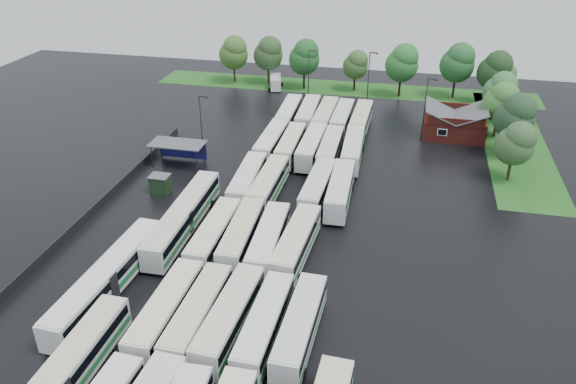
# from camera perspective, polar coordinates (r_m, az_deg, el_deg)

# --- Properties ---
(ground) EXTENTS (160.00, 160.00, 0.00)m
(ground) POSITION_cam_1_polar(r_m,az_deg,el_deg) (64.53, -4.09, -6.70)
(ground) COLOR black
(ground) RESTS_ON ground
(brick_building) EXTENTS (10.07, 8.60, 5.39)m
(brick_building) POSITION_cam_1_polar(r_m,az_deg,el_deg) (99.94, 16.50, 6.52)
(brick_building) COLOR maroon
(brick_building) RESTS_ON ground
(wash_shed) EXTENTS (8.20, 4.20, 3.58)m
(wash_shed) POSITION_cam_1_polar(r_m,az_deg,el_deg) (86.66, -11.04, 4.66)
(wash_shed) COLOR #2D2D30
(wash_shed) RESTS_ON ground
(utility_hut) EXTENTS (2.70, 2.20, 2.62)m
(utility_hut) POSITION_cam_1_polar(r_m,az_deg,el_deg) (79.26, -12.85, 0.81)
(utility_hut) COLOR black
(utility_hut) RESTS_ON ground
(grass_strip_north) EXTENTS (80.00, 10.00, 0.01)m
(grass_strip_north) POSITION_cam_1_polar(r_m,az_deg,el_deg) (121.86, 5.53, 10.47)
(grass_strip_north) COLOR #205C1A
(grass_strip_north) RESTS_ON ground
(grass_strip_east) EXTENTS (10.00, 50.00, 0.01)m
(grass_strip_east) POSITION_cam_1_polar(r_m,az_deg,el_deg) (101.92, 21.95, 4.89)
(grass_strip_east) COLOR #205C1A
(grass_strip_east) RESTS_ON ground
(west_fence) EXTENTS (0.10, 50.00, 1.20)m
(west_fence) POSITION_cam_1_polar(r_m,az_deg,el_deg) (78.72, -18.13, -0.74)
(west_fence) COLOR #2D2D30
(west_fence) RESTS_ON ground
(bus_r1c0) EXTENTS (2.87, 12.94, 3.59)m
(bus_r1c0) POSITION_cam_1_polar(r_m,az_deg,el_deg) (55.26, -12.25, -11.70)
(bus_r1c0) COLOR silver
(bus_r1c0) RESTS_ON ground
(bus_r1c1) EXTENTS (2.87, 12.64, 3.51)m
(bus_r1c1) POSITION_cam_1_polar(r_m,az_deg,el_deg) (54.37, -9.16, -12.20)
(bus_r1c1) COLOR silver
(bus_r1c1) RESTS_ON ground
(bus_r1c2) EXTENTS (3.36, 13.12, 3.62)m
(bus_r1c2) POSITION_cam_1_polar(r_m,az_deg,el_deg) (53.59, -5.94, -12.56)
(bus_r1c2) COLOR silver
(bus_r1c2) RESTS_ON ground
(bus_r1c3) EXTENTS (2.89, 12.58, 3.49)m
(bus_r1c3) POSITION_cam_1_polar(r_m,az_deg,el_deg) (52.70, -2.41, -13.34)
(bus_r1c3) COLOR silver
(bus_r1c3) RESTS_ON ground
(bus_r1c4) EXTENTS (2.96, 12.64, 3.50)m
(bus_r1c4) POSITION_cam_1_polar(r_m,az_deg,el_deg) (52.42, 1.22, -13.57)
(bus_r1c4) COLOR silver
(bus_r1c4) RESTS_ON ground
(bus_r2c0) EXTENTS (2.77, 12.87, 3.58)m
(bus_r2c0) POSITION_cam_1_polar(r_m,az_deg,el_deg) (65.31, -7.50, -4.35)
(bus_r2c0) COLOR silver
(bus_r2c0) RESTS_ON ground
(bus_r2c1) EXTENTS (3.24, 12.93, 3.57)m
(bus_r2c1) POSITION_cam_1_polar(r_m,az_deg,el_deg) (64.95, -4.74, -4.39)
(bus_r2c1) COLOR silver
(bus_r2c1) RESTS_ON ground
(bus_r2c2) EXTENTS (3.30, 12.98, 3.58)m
(bus_r2c2) POSITION_cam_1_polar(r_m,az_deg,el_deg) (63.77, -2.00, -4.97)
(bus_r2c2) COLOR silver
(bus_r2c2) RESTS_ON ground
(bus_r2c3) EXTENTS (3.41, 13.21, 3.64)m
(bus_r2c3) POSITION_cam_1_polar(r_m,az_deg,el_deg) (63.23, 0.84, -5.24)
(bus_r2c3) COLOR silver
(bus_r2c3) RESTS_ON ground
(bus_r3c0) EXTENTS (3.39, 13.11, 3.62)m
(bus_r3c0) POSITION_cam_1_polar(r_m,az_deg,el_deg) (76.82, -4.14, 1.13)
(bus_r3c0) COLOR silver
(bus_r3c0) RESTS_ON ground
(bus_r3c1) EXTENTS (2.87, 12.93, 3.59)m
(bus_r3c1) POSITION_cam_1_polar(r_m,az_deg,el_deg) (75.85, -1.98, 0.81)
(bus_r3c1) COLOR silver
(bus_r3c1) RESTS_ON ground
(bus_r3c3) EXTENTS (3.11, 12.92, 3.58)m
(bus_r3c3) POSITION_cam_1_polar(r_m,az_deg,el_deg) (75.08, 3.03, 0.47)
(bus_r3c3) COLOR silver
(bus_r3c3) RESTS_ON ground
(bus_r3c4) EXTENTS (3.14, 13.17, 3.65)m
(bus_r3c4) POSITION_cam_1_polar(r_m,az_deg,el_deg) (74.56, 5.31, 0.21)
(bus_r3c4) COLOR silver
(bus_r3c4) RESTS_ON ground
(bus_r4c0) EXTENTS (2.83, 13.08, 3.64)m
(bus_r4c0) POSITION_cam_1_polar(r_m,az_deg,el_deg) (88.83, -1.70, 5.09)
(bus_r4c0) COLOR silver
(bus_r4c0) RESTS_ON ground
(bus_r4c1) EXTENTS (2.86, 12.57, 3.49)m
(bus_r4c1) POSITION_cam_1_polar(r_m,az_deg,el_deg) (87.83, 0.26, 4.77)
(bus_r4c1) COLOR silver
(bus_r4c1) RESTS_ON ground
(bus_r4c2) EXTENTS (2.83, 13.06, 3.63)m
(bus_r4c2) POSITION_cam_1_polar(r_m,az_deg,el_deg) (87.27, 2.39, 4.64)
(bus_r4c2) COLOR silver
(bus_r4c2) RESTS_ON ground
(bus_r4c3) EXTENTS (2.88, 12.71, 3.53)m
(bus_r4c3) POSITION_cam_1_polar(r_m,az_deg,el_deg) (86.68, 4.30, 4.37)
(bus_r4c3) COLOR silver
(bus_r4c3) RESTS_ON ground
(bus_r4c4) EXTENTS (3.26, 13.07, 3.61)m
(bus_r4c4) POSITION_cam_1_polar(r_m,az_deg,el_deg) (86.82, 6.60, 4.33)
(bus_r4c4) COLOR silver
(bus_r4c4) RESTS_ON ground
(bus_r5c0) EXTENTS (3.16, 12.95, 3.58)m
(bus_r5c0) POSITION_cam_1_polar(r_m,az_deg,el_deg) (100.92, 0.09, 7.98)
(bus_r5c0) COLOR silver
(bus_r5c0) RESTS_ON ground
(bus_r5c1) EXTENTS (3.27, 13.23, 3.66)m
(bus_r5c1) POSITION_cam_1_polar(r_m,az_deg,el_deg) (100.50, 2.06, 7.90)
(bus_r5c1) COLOR silver
(bus_r5c1) RESTS_ON ground
(bus_r5c2) EXTENTS (2.90, 13.20, 3.67)m
(bus_r5c2) POSITION_cam_1_polar(r_m,az_deg,el_deg) (99.54, 3.81, 7.65)
(bus_r5c2) COLOR silver
(bus_r5c2) RESTS_ON ground
(bus_r5c3) EXTENTS (2.81, 12.78, 3.55)m
(bus_r5c3) POSITION_cam_1_polar(r_m,az_deg,el_deg) (99.19, 5.51, 7.47)
(bus_r5c3) COLOR silver
(bus_r5c3) RESTS_ON ground
(bus_r5c4) EXTENTS (2.95, 12.91, 3.58)m
(bus_r5c4) POSITION_cam_1_polar(r_m,az_deg,el_deg) (98.84, 7.42, 7.30)
(bus_r5c4) COLOR silver
(bus_r5c4) RESTS_ON ground
(artic_bus_west_a) EXTENTS (2.93, 18.91, 3.50)m
(artic_bus_west_a) POSITION_cam_1_polar(r_m,az_deg,el_deg) (51.16, -22.19, -17.49)
(artic_bus_west_a) COLOR silver
(artic_bus_west_a) RESTS_ON ground
(artic_bus_west_b) EXTENTS (3.03, 19.51, 3.61)m
(artic_bus_west_b) POSITION_cam_1_polar(r_m,az_deg,el_deg) (69.36, -10.56, -2.49)
(artic_bus_west_b) COLOR silver
(artic_bus_west_b) RESTS_ON ground
(artic_bus_west_c) EXTENTS (3.60, 19.41, 3.58)m
(artic_bus_west_c) POSITION_cam_1_polar(r_m,az_deg,el_deg) (60.83, -17.86, -8.35)
(artic_bus_west_c) COLOR silver
(artic_bus_west_c) RESTS_ON ground
(minibus) EXTENTS (3.50, 6.20, 2.56)m
(minibus) POSITION_cam_1_polar(r_m,az_deg,el_deg) (120.65, -1.25, 11.12)
(minibus) COLOR white
(minibus) RESTS_ON ground
(tree_north_0) EXTENTS (6.20, 6.20, 10.28)m
(tree_north_0) POSITION_cam_1_polar(r_m,az_deg,el_deg) (123.89, -5.51, 13.95)
(tree_north_0) COLOR #3C291B
(tree_north_0) RESTS_ON ground
(tree_north_1) EXTENTS (6.24, 6.24, 10.33)m
(tree_north_1) POSITION_cam_1_polar(r_m,az_deg,el_deg) (122.66, -1.97, 13.93)
(tree_north_1) COLOR #372113
(tree_north_1) RESTS_ON ground
(tree_north_2) EXTENTS (6.40, 6.40, 10.59)m
(tree_north_2) POSITION_cam_1_polar(r_m,az_deg,el_deg) (119.02, 1.73, 13.57)
(tree_north_2) COLOR black
(tree_north_2) RESTS_ON ground
(tree_north_3) EXTENTS (5.20, 5.20, 8.62)m
(tree_north_3) POSITION_cam_1_polar(r_m,az_deg,el_deg) (119.02, 6.94, 12.75)
(tree_north_3) COLOR black
(tree_north_3) RESTS_ON ground
(tree_north_4) EXTENTS (6.56, 6.56, 10.86)m
(tree_north_4) POSITION_cam_1_polar(r_m,az_deg,el_deg) (116.24, 11.58, 12.76)
(tree_north_4) COLOR black
(tree_north_4) RESTS_ON ground
(tree_north_5) EXTENTS (6.76, 6.76, 11.20)m
(tree_north_5) POSITION_cam_1_polar(r_m,az_deg,el_deg) (118.15, 16.91, 12.49)
(tree_north_5) COLOR black
(tree_north_5) RESTS_ON ground
(tree_north_6) EXTENTS (5.00, 5.00, 8.28)m
(tree_north_6) POSITION_cam_1_polar(r_m,az_deg,el_deg) (117.35, 21.00, 10.77)
(tree_north_6) COLOR black
(tree_north_6) RESTS_ON ground
(tree_east_0) EXTENTS (5.50, 5.50, 9.11)m
(tree_east_0) POSITION_cam_1_polar(r_m,az_deg,el_deg) (84.88, 22.17, 4.63)
(tree_east_0) COLOR #322516
(tree_east_0) RESTS_ON ground
(tree_east_1) EXTENTS (6.27, 6.27, 10.39)m
(tree_east_1) POSITION_cam_1_polar(r_m,az_deg,el_deg) (93.00, 22.13, 7.17)
(tree_east_1) COLOR black
(tree_east_1) RESTS_ON ground
(tree_east_2) EXTENTS (5.86, 5.86, 9.70)m
(tree_east_2) POSITION_cam_1_polar(r_m,az_deg,el_deg) (100.22, 20.85, 8.56)
(tree_east_2) COLOR #36261B
(tree_east_2) RESTS_ON ground
(tree_east_3) EXTENTS (5.76, 5.76, 9.53)m
(tree_east_3) POSITION_cam_1_polar(r_m,az_deg,el_deg) (106.91, 20.80, 9.68)
(tree_east_3) COLOR #2E2211
(tree_east_3) RESTS_ON ground
(tree_east_4) EXTENTS (6.45, 6.45, 10.69)m
(tree_east_4) POSITION_cam_1_polar(r_m,az_deg,el_deg) (116.27, 20.34, 11.54)
(tree_east_4) COLOR black
(tree_east_4) RESTS_ON ground
(lamp_post_ne) EXTENTS (1.61, 0.31, 10.48)m
(lamp_post_ne) POSITION_cam_1_polar(r_m,az_deg,el_deg) (95.92, 13.84, 8.67)
(lamp_post_ne) COLOR #2D2D30
(lamp_post_ne) RESTS_ON ground
(lamp_post_nw) EXTENTS (1.59, 0.31, 10.34)m
(lamp_post_nw) POSITION_cam_1_polar(r_m,az_deg,el_deg) (86.32, -8.73, 6.93)
(lamp_post_nw) COLOR #2D2D30
(lamp_post_nw) RESTS_ON ground
(lamp_post_back_w) EXTENTS (1.58, 0.31, 10.26)m
(lamp_post_back_w) POSITION_cam_1_polar(r_m,az_deg,el_deg) (111.59, 2.19, 12.11)
(lamp_post_back_w) COLOR #2D2D30
(lamp_post_back_w) RESTS_ON ground
(lamp_post_back_e) EXTENTS (1.62, 0.32, 10.53)m
(lamp_post_back_e) POSITION_cam_1_polar(r_m,az_deg,el_deg) (109.87, 8.26, 11.67)
(lamp_post_back_e) COLOR #2D2D30
(lamp_post_back_e) RESTS_ON ground
(puddle_0) EXTENTS (4.83, 4.83, 0.01)m
(puddle_0) POSITION_cam_1_polar(r_m,az_deg,el_deg) (51.82, -14.44, -18.27)
(puddle_0) COLOR black
(puddle_0) RESTS_ON ground
(puddle_2) EXTENTS (4.76, 4.76, 0.01)m
(puddle_2) POSITION_cam_1_polar(r_m,az_deg,el_deg) (68.14, -8.18, -4.86)
(puddle_2) COLOR black
(puddle_2) RESTS_ON ground
(puddle_3) EXTENTS (4.56, 4.56, 0.01)m
(puddle_3) POSITION_cam_1_polar(r_m,az_deg,el_deg) (63.81, -1.69, -7.08)
(puddle_3) COLOR black
(puddle_3) RESTS_ON ground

